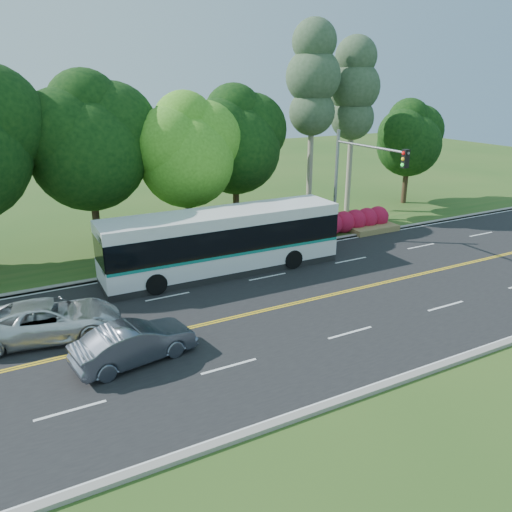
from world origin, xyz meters
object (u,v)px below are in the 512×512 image
transit_bus (223,242)px  suv (49,320)px  traffic_signal (356,173)px  sedan (134,343)px

transit_bus → suv: transit_bus is taller
traffic_signal → suv: traffic_signal is taller
transit_bus → sedan: 9.53m
traffic_signal → sedan: bearing=-155.7°
transit_bus → sedan: size_ratio=2.87×
traffic_signal → sedan: (-15.38, -6.94, -3.91)m
transit_bus → suv: size_ratio=2.31×
traffic_signal → sedan: size_ratio=1.56×
sedan → suv: size_ratio=0.81×
sedan → suv: suv is taller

